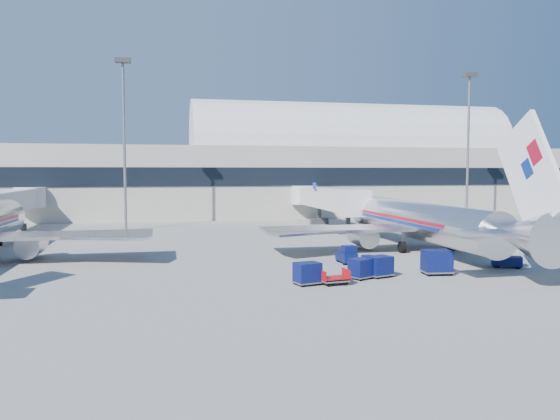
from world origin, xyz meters
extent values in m
plane|color=gray|center=(0.00, 0.00, 0.00)|extent=(260.00, 260.00, 0.00)
cube|color=#B2AA9E|center=(-25.00, 56.00, 6.00)|extent=(170.00, 28.00, 12.00)
cube|color=black|center=(-25.00, 42.05, 7.00)|extent=(170.00, 0.40, 3.00)
cylinder|color=silver|center=(20.00, 56.00, 12.00)|extent=(60.00, 18.00, 18.00)
cylinder|color=silver|center=(10.00, 6.00, 2.90)|extent=(3.80, 28.00, 3.80)
sphere|color=silver|center=(10.00, 20.00, 2.90)|extent=(3.72, 3.72, 3.72)
cone|color=silver|center=(10.00, -11.00, 3.30)|extent=(3.80, 6.00, 3.80)
cube|color=maroon|center=(10.00, 7.00, 3.15)|extent=(3.85, 20.16, 0.32)
cube|color=navy|center=(10.00, 7.00, 2.78)|extent=(3.85, 20.16, 0.32)
cube|color=white|center=(10.00, -11.50, 7.70)|extent=(0.35, 7.79, 8.74)
cube|color=silver|center=(10.00, -10.50, 3.50)|extent=(11.00, 3.00, 0.18)
cube|color=silver|center=(10.00, 5.00, 2.30)|extent=(32.00, 5.00, 0.28)
cylinder|color=#B7B7BC|center=(4.50, 6.50, 1.35)|extent=(2.10, 3.80, 2.10)
cylinder|color=#B7B7BC|center=(15.50, 6.50, 1.35)|extent=(2.10, 3.80, 2.10)
cylinder|color=black|center=(10.00, 17.00, 0.45)|extent=(0.40, 0.90, 0.90)
sphere|color=silver|center=(-32.00, 20.00, 2.90)|extent=(3.72, 3.72, 3.72)
cylinder|color=#B7B7BC|center=(-26.50, 6.50, 1.35)|extent=(2.10, 3.80, 2.10)
cylinder|color=black|center=(-32.00, 17.00, 0.45)|extent=(0.40, 0.90, 0.90)
cube|color=silver|center=(7.60, 30.00, 4.00)|extent=(2.70, 24.00, 2.70)
cube|color=silver|center=(7.60, 17.80, 4.00)|extent=(3.40, 3.20, 3.20)
cylinder|color=silver|center=(7.60, 41.50, 4.00)|extent=(4.40, 4.40, 3.00)
cube|color=#2D2D30|center=(7.60, 20.00, 1.80)|extent=(0.50, 0.50, 3.00)
cube|color=#2D2D30|center=(7.60, 20.00, 0.45)|extent=(2.60, 1.00, 0.90)
cube|color=#2D2D30|center=(7.60, 33.00, 1.80)|extent=(0.50, 0.50, 3.00)
cube|color=#2D2D30|center=(7.60, 33.00, 0.45)|extent=(2.60, 1.00, 0.90)
cube|color=navy|center=(6.00, 30.00, 5.80)|extent=(0.12, 1.40, 0.90)
cube|color=silver|center=(-34.40, 30.00, 4.00)|extent=(2.70, 24.00, 2.70)
cylinder|color=silver|center=(-34.40, 41.50, 4.00)|extent=(4.40, 4.40, 3.00)
cube|color=#2D2D30|center=(-34.40, 33.00, 1.80)|extent=(0.50, 0.50, 3.00)
cube|color=#2D2D30|center=(-34.40, 33.00, 0.45)|extent=(2.60, 1.00, 0.90)
cylinder|color=slate|center=(-20.00, 30.00, 11.00)|extent=(0.36, 0.36, 22.00)
cube|color=#2D2D30|center=(-20.00, 30.00, 22.30)|extent=(2.00, 1.20, 0.60)
cylinder|color=slate|center=(30.00, 30.00, 11.00)|extent=(0.36, 0.36, 22.00)
cube|color=#2D2D30|center=(30.00, 30.00, 22.30)|extent=(2.00, 1.20, 0.60)
cube|color=#9E9E96|center=(18.00, 2.00, 0.45)|extent=(3.00, 0.55, 0.90)
cube|color=#9E9E96|center=(21.30, 2.00, 0.45)|extent=(3.00, 0.55, 0.90)
cube|color=#090F45|center=(0.94, -5.20, 0.48)|extent=(2.23, 1.56, 0.66)
cube|color=#090F45|center=(0.52, -5.33, 1.01)|extent=(1.02, 1.07, 0.62)
cylinder|color=black|center=(1.50, -4.61, 0.25)|extent=(0.53, 0.33, 0.49)
cube|color=#090F45|center=(12.27, -5.77, 0.55)|extent=(2.58, 2.13, 0.75)
cube|color=#090F45|center=(11.83, -5.52, 1.15)|extent=(1.28, 1.32, 0.70)
cylinder|color=black|center=(13.19, -5.76, 0.28)|extent=(0.60, 0.47, 0.56)
cube|color=#090F45|center=(0.21, -1.00, 0.58)|extent=(1.24, 2.44, 0.79)
cube|color=#090F45|center=(0.22, -1.53, 1.21)|extent=(1.06, 0.96, 0.74)
cylinder|color=black|center=(-0.27, -0.16, 0.29)|extent=(0.24, 0.59, 0.59)
cube|color=#090F45|center=(0.57, -7.43, 0.89)|extent=(2.02, 1.79, 1.36)
cube|color=slate|center=(0.57, -7.43, 0.21)|extent=(2.13, 1.86, 0.09)
cylinder|color=black|center=(1.03, -6.73, 0.19)|extent=(0.40, 0.26, 0.38)
cube|color=#090F45|center=(-0.98, -7.77, 0.85)|extent=(2.00, 1.85, 1.29)
cube|color=slate|center=(-0.98, -7.77, 0.20)|extent=(2.10, 1.93, 0.09)
cylinder|color=black|center=(-0.65, -7.04, 0.18)|extent=(0.38, 0.29, 0.36)
cube|color=#090F45|center=(-5.37, -9.01, 0.88)|extent=(1.94, 1.67, 1.34)
cube|color=slate|center=(-5.37, -9.01, 0.20)|extent=(2.04, 1.74, 0.09)
cylinder|color=black|center=(-4.87, -8.35, 0.19)|extent=(0.40, 0.24, 0.37)
cube|color=#090F45|center=(5.19, -7.40, 1.07)|extent=(2.16, 1.76, 1.63)
cube|color=slate|center=(5.19, -7.40, 0.25)|extent=(2.28, 1.82, 0.11)
cylinder|color=black|center=(6.03, -6.86, 0.22)|extent=(0.46, 0.22, 0.45)
cube|color=slate|center=(-3.54, -9.35, 0.31)|extent=(2.09, 1.56, 0.11)
cube|color=maroon|center=(-3.54, -9.35, 0.48)|extent=(2.09, 1.61, 0.07)
cylinder|color=black|center=(-3.00, -8.79, 0.18)|extent=(0.37, 0.19, 0.35)
camera|label=1|loc=(-14.93, -44.94, 7.78)|focal=35.00mm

